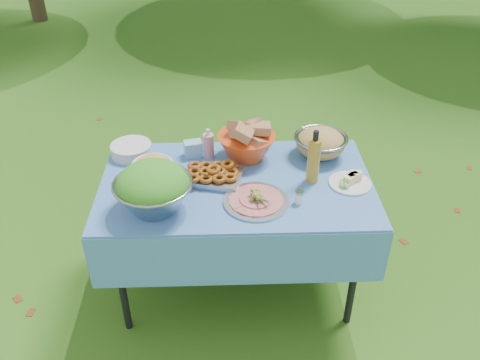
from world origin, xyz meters
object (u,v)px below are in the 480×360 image
(oil_bottle, at_px, (314,157))
(picnic_table, at_px, (237,236))
(charcuterie_platter, at_px, (256,196))
(bread_bowl, at_px, (246,140))
(plate_stack, at_px, (131,150))
(pasta_bowl_steel, at_px, (321,142))
(salad_bowl, at_px, (153,188))

(oil_bottle, bearing_deg, picnic_table, 179.72)
(picnic_table, xyz_separation_m, oil_bottle, (0.41, -0.00, 0.53))
(picnic_table, xyz_separation_m, charcuterie_platter, (0.09, -0.19, 0.42))
(picnic_table, height_order, bread_bowl, bread_bowl)
(plate_stack, xyz_separation_m, charcuterie_platter, (0.70, -0.49, 0.00))
(pasta_bowl_steel, distance_m, charcuterie_platter, 0.60)
(salad_bowl, bearing_deg, plate_stack, 110.01)
(bread_bowl, relative_size, oil_bottle, 1.08)
(picnic_table, height_order, oil_bottle, oil_bottle)
(plate_stack, bearing_deg, picnic_table, -26.65)
(bread_bowl, xyz_separation_m, charcuterie_platter, (0.03, -0.44, -0.07))
(salad_bowl, relative_size, bread_bowl, 1.18)
(bread_bowl, distance_m, charcuterie_platter, 0.45)
(picnic_table, xyz_separation_m, plate_stack, (-0.60, 0.30, 0.41))
(salad_bowl, distance_m, plate_stack, 0.57)
(charcuterie_platter, bearing_deg, salad_bowl, -175.61)
(picnic_table, height_order, plate_stack, plate_stack)
(charcuterie_platter, distance_m, oil_bottle, 0.38)
(oil_bottle, bearing_deg, bread_bowl, 143.05)
(plate_stack, height_order, charcuterie_platter, charcuterie_platter)
(picnic_table, relative_size, salad_bowl, 3.76)
(salad_bowl, bearing_deg, picnic_table, 28.88)
(pasta_bowl_steel, xyz_separation_m, charcuterie_platter, (-0.40, -0.45, -0.04))
(picnic_table, xyz_separation_m, pasta_bowl_steel, (0.49, 0.26, 0.46))
(pasta_bowl_steel, bearing_deg, oil_bottle, -107.75)
(picnic_table, bearing_deg, charcuterie_platter, -63.20)
(bread_bowl, bearing_deg, picnic_table, -104.08)
(bread_bowl, bearing_deg, oil_bottle, -36.95)
(bread_bowl, relative_size, pasta_bowl_steel, 1.07)
(plate_stack, relative_size, bread_bowl, 0.72)
(plate_stack, bearing_deg, pasta_bowl_steel, -1.96)
(salad_bowl, xyz_separation_m, bread_bowl, (0.47, 0.48, -0.02))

